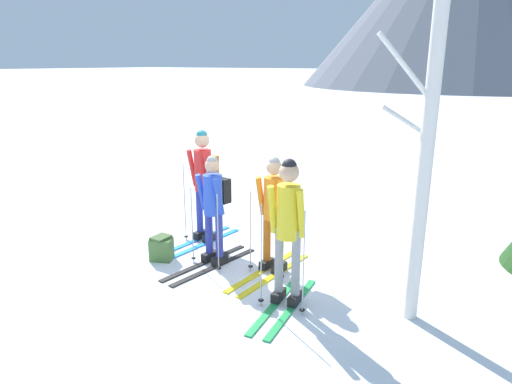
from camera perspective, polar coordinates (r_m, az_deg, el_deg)
ground_plane at (r=6.97m, az=-2.19°, el=-8.76°), size 400.00×400.00×0.00m
skier_in_red at (r=7.50m, az=-6.54°, el=1.67°), size 0.61×1.63×1.87m
skier_in_blue at (r=6.66m, az=-5.28°, el=-1.58°), size 0.60×1.69×1.64m
skier_in_orange at (r=6.37m, az=2.27°, el=-2.07°), size 0.61×1.69×1.68m
skier_in_yellow at (r=5.47m, az=3.98°, el=-4.18°), size 0.61×1.59×1.84m
birch_tree_tall at (r=5.23m, az=20.32°, el=4.57°), size 0.62×0.38×3.87m
backpack_on_snow_front at (r=7.13m, az=-11.69°, el=-6.88°), size 0.39×0.34×0.38m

